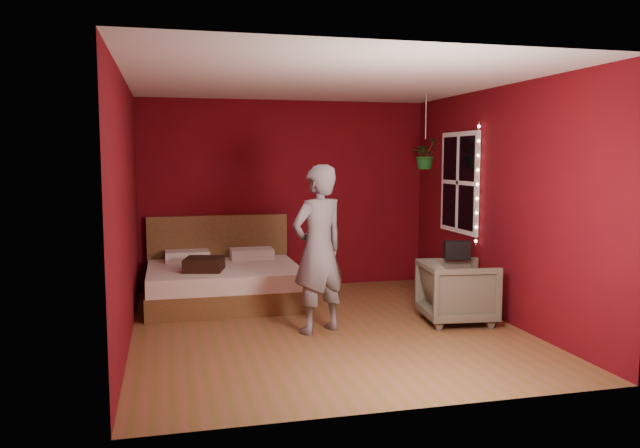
# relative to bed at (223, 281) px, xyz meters

# --- Properties ---
(floor) EXTENTS (4.50, 4.50, 0.00)m
(floor) POSITION_rel_bed_xyz_m (0.95, -1.49, -0.27)
(floor) COLOR brown
(floor) RESTS_ON ground
(room_walls) EXTENTS (4.04, 4.54, 2.62)m
(room_walls) POSITION_rel_bed_xyz_m (0.95, -1.49, 1.41)
(room_walls) COLOR #5F0A0E
(room_walls) RESTS_ON ground
(window) EXTENTS (0.05, 0.97, 1.27)m
(window) POSITION_rel_bed_xyz_m (2.92, -0.59, 1.23)
(window) COLOR white
(window) RESTS_ON room_walls
(fairy_lights) EXTENTS (0.04, 0.04, 1.45)m
(fairy_lights) POSITION_rel_bed_xyz_m (2.89, -1.11, 1.23)
(fairy_lights) COLOR silver
(fairy_lights) RESTS_ON room_walls
(bed) EXTENTS (1.88, 1.60, 1.03)m
(bed) POSITION_rel_bed_xyz_m (0.00, 0.00, 0.00)
(bed) COLOR brown
(bed) RESTS_ON ground
(person) EXTENTS (0.75, 0.64, 1.74)m
(person) POSITION_rel_bed_xyz_m (0.84, -1.62, 0.60)
(person) COLOR slate
(person) RESTS_ON ground
(armchair) EXTENTS (0.84, 0.82, 0.69)m
(armchair) POSITION_rel_bed_xyz_m (2.41, -1.62, 0.08)
(armchair) COLOR #5F5E4B
(armchair) RESTS_ON ground
(handbag) EXTENTS (0.30, 0.20, 0.20)m
(handbag) POSITION_rel_bed_xyz_m (2.46, -1.49, 0.52)
(handbag) COLOR black
(handbag) RESTS_ON armchair
(throw_pillow) EXTENTS (0.53, 0.53, 0.16)m
(throw_pillow) POSITION_rel_bed_xyz_m (-0.25, -0.34, 0.28)
(throw_pillow) COLOR black
(throw_pillow) RESTS_ON bed
(hanging_plant) EXTENTS (0.43, 0.40, 0.94)m
(hanging_plant) POSITION_rel_bed_xyz_m (2.57, -0.32, 1.59)
(hanging_plant) COLOR silver
(hanging_plant) RESTS_ON room_walls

